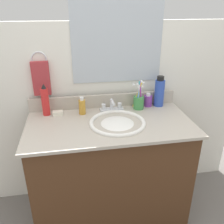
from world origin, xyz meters
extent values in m
plane|color=#66605B|center=(0.00, 0.00, 0.00)|extent=(6.00, 6.00, 0.00)
cube|color=#4C2D19|center=(0.00, 0.00, 0.36)|extent=(0.97, 0.48, 0.72)
cube|color=#B2A899|center=(0.00, 0.00, 0.73)|extent=(1.01, 0.52, 0.02)
cube|color=#B2A899|center=(0.00, 0.25, 0.78)|extent=(1.01, 0.02, 0.09)
cube|color=white|center=(0.00, 0.31, 0.65)|extent=(2.11, 0.04, 1.30)
cube|color=#B2BCC6|center=(0.10, 0.29, 1.18)|extent=(0.60, 0.01, 0.56)
torus|color=silver|center=(-0.40, 0.29, 1.07)|extent=(0.10, 0.01, 0.10)
cube|color=#A53338|center=(-0.40, 0.27, 0.95)|extent=(0.11, 0.04, 0.22)
torus|color=white|center=(0.04, -0.02, 0.74)|extent=(0.34, 0.34, 0.02)
ellipsoid|color=white|center=(0.04, -0.02, 0.69)|extent=(0.29, 0.29, 0.11)
cylinder|color=#B2B5BA|center=(0.04, -0.02, 0.66)|extent=(0.04, 0.04, 0.01)
cube|color=silver|center=(0.04, 0.18, 0.74)|extent=(0.16, 0.05, 0.01)
cylinder|color=silver|center=(0.04, 0.18, 0.78)|extent=(0.02, 0.02, 0.06)
cylinder|color=silver|center=(0.04, 0.15, 0.81)|extent=(0.02, 0.09, 0.02)
cylinder|color=silver|center=(-0.01, 0.18, 0.76)|extent=(0.03, 0.03, 0.04)
cylinder|color=silver|center=(0.10, 0.18, 0.76)|extent=(0.03, 0.03, 0.04)
cylinder|color=#7A3899|center=(0.31, 0.21, 0.77)|extent=(0.06, 0.06, 0.07)
cylinder|color=white|center=(0.31, 0.21, 0.82)|extent=(0.03, 0.03, 0.02)
cylinder|color=gold|center=(-0.16, 0.16, 0.78)|extent=(0.04, 0.04, 0.10)
cylinder|color=white|center=(-0.16, 0.16, 0.84)|extent=(0.02, 0.02, 0.02)
cylinder|color=#2D4CB2|center=(0.38, 0.21, 0.83)|extent=(0.07, 0.07, 0.19)
cylinder|color=black|center=(0.38, 0.21, 0.93)|extent=(0.05, 0.05, 0.03)
cylinder|color=red|center=(-0.39, 0.19, 0.82)|extent=(0.05, 0.05, 0.18)
cone|color=black|center=(-0.39, 0.19, 0.93)|extent=(0.03, 0.03, 0.03)
cylinder|color=#3F8C47|center=(0.23, 0.18, 0.78)|extent=(0.07, 0.07, 0.09)
cylinder|color=#D8333F|center=(0.24, 0.18, 0.82)|extent=(0.03, 0.01, 0.16)
cube|color=white|center=(0.25, 0.18, 0.89)|extent=(0.01, 0.02, 0.01)
cylinder|color=yellow|center=(0.22, 0.18, 0.83)|extent=(0.06, 0.02, 0.17)
cube|color=white|center=(0.19, 0.19, 0.91)|extent=(0.01, 0.02, 0.01)
cylinder|color=#B23FBF|center=(0.24, 0.17, 0.84)|extent=(0.03, 0.02, 0.19)
cube|color=white|center=(0.25, 0.17, 0.92)|extent=(0.01, 0.02, 0.01)
cylinder|color=blue|center=(0.22, 0.17, 0.84)|extent=(0.03, 0.04, 0.19)
cube|color=white|center=(0.21, 0.15, 0.92)|extent=(0.01, 0.02, 0.01)
cylinder|color=white|center=(0.22, 0.17, 0.83)|extent=(0.02, 0.03, 0.16)
cube|color=white|center=(0.22, 0.16, 0.90)|extent=(0.01, 0.02, 0.01)
cylinder|color=#26B2B2|center=(0.24, 0.19, 0.84)|extent=(0.03, 0.04, 0.19)
cube|color=white|center=(0.25, 0.20, 0.92)|extent=(0.01, 0.02, 0.01)
cube|color=white|center=(-0.31, 0.17, 0.75)|extent=(0.06, 0.04, 0.02)
camera|label=1|loc=(-0.21, -1.27, 1.39)|focal=38.19mm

